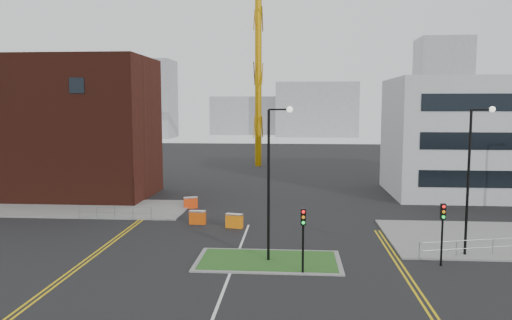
# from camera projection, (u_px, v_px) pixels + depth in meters

# --- Properties ---
(ground) EXTENTS (200.00, 200.00, 0.00)m
(ground) POSITION_uv_depth(u_px,v_px,m) (213.00, 317.00, 21.82)
(ground) COLOR black
(ground) RESTS_ON ground
(pavement_left) EXTENTS (28.00, 8.00, 0.12)m
(pavement_left) POSITION_uv_depth(u_px,v_px,m) (34.00, 207.00, 45.14)
(pavement_left) COLOR slate
(pavement_left) RESTS_ON ground
(island_kerb) EXTENTS (8.60, 4.60, 0.08)m
(island_kerb) POSITION_uv_depth(u_px,v_px,m) (268.00, 261.00, 29.60)
(island_kerb) COLOR slate
(island_kerb) RESTS_ON ground
(grass_island) EXTENTS (8.00, 4.00, 0.12)m
(grass_island) POSITION_uv_depth(u_px,v_px,m) (268.00, 261.00, 29.59)
(grass_island) COLOR #24531B
(grass_island) RESTS_ON ground
(brick_building) EXTENTS (24.20, 10.07, 14.24)m
(brick_building) POSITION_uv_depth(u_px,v_px,m) (33.00, 129.00, 50.58)
(brick_building) COLOR #401810
(brick_building) RESTS_ON ground
(streetlamp_island) EXTENTS (1.46, 0.36, 9.18)m
(streetlamp_island) POSITION_uv_depth(u_px,v_px,m) (272.00, 171.00, 28.99)
(streetlamp_island) COLOR black
(streetlamp_island) RESTS_ON ground
(streetlamp_right_near) EXTENTS (1.46, 0.36, 9.18)m
(streetlamp_right_near) POSITION_uv_depth(u_px,v_px,m) (472.00, 169.00, 30.06)
(streetlamp_right_near) COLOR black
(streetlamp_right_near) RESTS_ON ground
(traffic_light_island) EXTENTS (0.28, 0.33, 3.65)m
(traffic_light_island) POSITION_uv_depth(u_px,v_px,m) (303.00, 228.00, 27.17)
(traffic_light_island) COLOR black
(traffic_light_island) RESTS_ON ground
(traffic_light_right) EXTENTS (0.28, 0.33, 3.65)m
(traffic_light_right) POSITION_uv_depth(u_px,v_px,m) (443.00, 222.00, 28.54)
(traffic_light_right) COLOR black
(traffic_light_right) RESTS_ON ground
(railing_left) EXTENTS (6.05, 0.05, 1.10)m
(railing_left) POSITION_uv_depth(u_px,v_px,m) (115.00, 211.00, 40.42)
(railing_left) COLOR gray
(railing_left) RESTS_ON ground
(centre_line) EXTENTS (0.15, 30.00, 0.01)m
(centre_line) POSITION_uv_depth(u_px,v_px,m) (220.00, 299.00, 23.80)
(centre_line) COLOR silver
(centre_line) RESTS_ON ground
(yellow_left_a) EXTENTS (0.12, 24.00, 0.01)m
(yellow_left_a) POSITION_uv_depth(u_px,v_px,m) (101.00, 248.00, 32.42)
(yellow_left_a) COLOR gold
(yellow_left_a) RESTS_ON ground
(yellow_left_b) EXTENTS (0.12, 24.00, 0.01)m
(yellow_left_b) POSITION_uv_depth(u_px,v_px,m) (106.00, 248.00, 32.40)
(yellow_left_b) COLOR gold
(yellow_left_b) RESTS_ON ground
(yellow_right_a) EXTENTS (0.12, 20.00, 0.01)m
(yellow_right_a) POSITION_uv_depth(u_px,v_px,m) (404.00, 276.00, 27.05)
(yellow_right_a) COLOR gold
(yellow_right_a) RESTS_ON ground
(yellow_right_b) EXTENTS (0.12, 20.00, 0.01)m
(yellow_right_b) POSITION_uv_depth(u_px,v_px,m) (410.00, 276.00, 27.02)
(yellow_right_b) COLOR gold
(yellow_right_b) RESTS_ON ground
(skyline_a) EXTENTS (18.00, 12.00, 22.00)m
(skyline_a) POSITION_uv_depth(u_px,v_px,m) (142.00, 99.00, 142.60)
(skyline_a) COLOR gray
(skyline_a) RESTS_ON ground
(skyline_b) EXTENTS (24.00, 12.00, 16.00)m
(skyline_b) POSITION_uv_depth(u_px,v_px,m) (316.00, 110.00, 149.04)
(skyline_b) COLOR gray
(skyline_b) RESTS_ON ground
(skyline_c) EXTENTS (14.00, 12.00, 28.00)m
(skyline_c) POSITION_uv_depth(u_px,v_px,m) (442.00, 88.00, 140.76)
(skyline_c) COLOR gray
(skyline_c) RESTS_ON ground
(skyline_d) EXTENTS (30.00, 12.00, 12.00)m
(skyline_d) POSITION_uv_depth(u_px,v_px,m) (259.00, 115.00, 160.53)
(skyline_d) COLOR gray
(skyline_d) RESTS_ON ground
(barrier_left) EXTENTS (1.28, 0.81, 1.02)m
(barrier_left) POSITION_uv_depth(u_px,v_px,m) (191.00, 202.00, 44.86)
(barrier_left) COLOR red
(barrier_left) RESTS_ON ground
(barrier_mid) EXTENTS (1.29, 0.47, 1.07)m
(barrier_mid) POSITION_uv_depth(u_px,v_px,m) (198.00, 217.00, 38.87)
(barrier_mid) COLOR #D44D0B
(barrier_mid) RESTS_ON ground
(barrier_right) EXTENTS (1.35, 0.72, 1.08)m
(barrier_right) POSITION_uv_depth(u_px,v_px,m) (234.00, 220.00, 37.69)
(barrier_right) COLOR orange
(barrier_right) RESTS_ON ground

